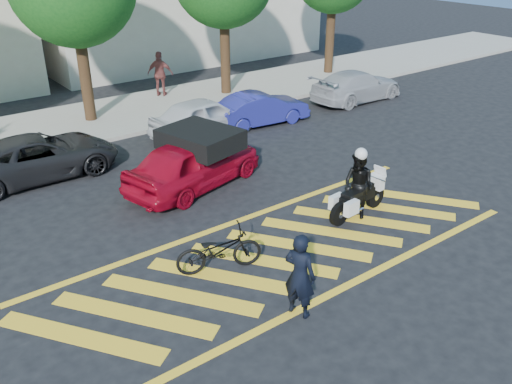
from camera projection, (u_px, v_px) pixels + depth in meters
ground at (283, 252)px, 13.04m from camera, size 90.00×90.00×0.00m
sidewalk at (92, 121)px, 21.61m from camera, size 60.00×5.00×0.15m
crosswalk at (281, 252)px, 13.02m from camera, size 12.33×4.00×0.01m
officer_bike at (300, 275)px, 10.58m from camera, size 0.65×0.78×1.84m
bicycle at (219, 250)px, 12.15m from camera, size 2.09×1.30×1.04m
police_motorcycle at (357, 199)px, 14.45m from camera, size 2.18×0.72×0.96m
officer_moto at (358, 186)px, 14.27m from camera, size 0.77×0.94×1.82m
red_convertible at (194, 163)px, 16.02m from camera, size 4.84×2.90×1.54m
parked_mid_left at (39, 156)px, 16.71m from camera, size 4.83×2.24×1.34m
parked_mid_right at (204, 117)px, 20.05m from camera, size 4.39×2.13×1.45m
parked_right at (261, 109)px, 21.21m from camera, size 3.99×1.77×1.27m
parked_far_right at (357, 86)px, 24.11m from camera, size 4.66×1.96×1.34m
pedestrian_right at (160, 74)px, 24.18m from camera, size 1.18×1.13×1.97m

